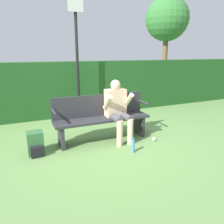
{
  "coord_description": "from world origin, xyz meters",
  "views": [
    {
      "loc": [
        -1.46,
        -3.75,
        1.67
      ],
      "look_at": [
        0.15,
        -0.1,
        0.58
      ],
      "focal_mm": 35.0,
      "sensor_mm": 36.0,
      "label": 1
    }
  ],
  "objects_px": {
    "tree": "(167,20)",
    "person_seated": "(118,108)",
    "signpost": "(77,56)",
    "park_bench": "(102,117)",
    "water_bottle": "(133,146)",
    "backpack": "(36,144)"
  },
  "relations": [
    {
      "from": "backpack",
      "to": "tree",
      "type": "height_order",
      "value": "tree"
    },
    {
      "from": "person_seated",
      "to": "tree",
      "type": "bearing_deg",
      "value": 45.45
    },
    {
      "from": "backpack",
      "to": "water_bottle",
      "type": "distance_m",
      "value": 1.65
    },
    {
      "from": "park_bench",
      "to": "water_bottle",
      "type": "bearing_deg",
      "value": -71.37
    },
    {
      "from": "park_bench",
      "to": "signpost",
      "type": "relative_size",
      "value": 0.65
    },
    {
      "from": "person_seated",
      "to": "signpost",
      "type": "xyz_separation_m",
      "value": [
        -0.33,
        1.59,
        0.95
      ]
    },
    {
      "from": "backpack",
      "to": "signpost",
      "type": "xyz_separation_m",
      "value": [
        1.22,
        1.64,
        1.41
      ]
    },
    {
      "from": "person_seated",
      "to": "signpost",
      "type": "height_order",
      "value": "signpost"
    },
    {
      "from": "person_seated",
      "to": "water_bottle",
      "type": "relative_size",
      "value": 4.71
    },
    {
      "from": "backpack",
      "to": "tree",
      "type": "bearing_deg",
      "value": 37.3
    },
    {
      "from": "park_bench",
      "to": "tree",
      "type": "xyz_separation_m",
      "value": [
        4.73,
        4.39,
        2.55
      ]
    },
    {
      "from": "water_bottle",
      "to": "signpost",
      "type": "xyz_separation_m",
      "value": [
        -0.31,
        2.25,
        1.48
      ]
    },
    {
      "from": "backpack",
      "to": "signpost",
      "type": "bearing_deg",
      "value": 53.28
    },
    {
      "from": "tree",
      "to": "person_seated",
      "type": "bearing_deg",
      "value": -134.55
    },
    {
      "from": "park_bench",
      "to": "signpost",
      "type": "distance_m",
      "value": 1.85
    },
    {
      "from": "backpack",
      "to": "water_bottle",
      "type": "height_order",
      "value": "backpack"
    },
    {
      "from": "backpack",
      "to": "park_bench",
      "type": "bearing_deg",
      "value": 7.98
    },
    {
      "from": "person_seated",
      "to": "water_bottle",
      "type": "bearing_deg",
      "value": -91.55
    },
    {
      "from": "water_bottle",
      "to": "tree",
      "type": "height_order",
      "value": "tree"
    },
    {
      "from": "backpack",
      "to": "signpost",
      "type": "height_order",
      "value": "signpost"
    },
    {
      "from": "park_bench",
      "to": "backpack",
      "type": "height_order",
      "value": "park_bench"
    },
    {
      "from": "person_seated",
      "to": "water_bottle",
      "type": "distance_m",
      "value": 0.85
    }
  ]
}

